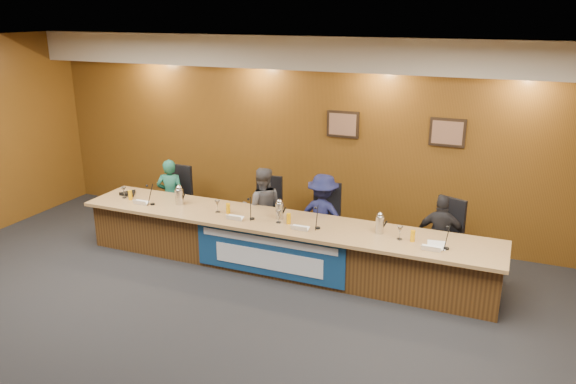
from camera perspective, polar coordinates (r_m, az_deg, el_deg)
name	(u,v)px	position (r m, az deg, el deg)	size (l,w,h in m)	color
floor	(192,357)	(6.39, -9.71, -16.20)	(10.00, 10.00, 0.00)	black
ceiling	(173,53)	(5.31, -11.57, 13.71)	(10.00, 8.00, 0.04)	silver
wall_back	(319,137)	(9.12, 3.20, 5.57)	(10.00, 0.04, 3.20)	#5A3711
soffit	(315,53)	(8.69, 2.79, 13.96)	(10.00, 0.50, 0.50)	beige
dais_body	(280,245)	(8.08, -0.78, -5.41)	(6.00, 0.80, 0.70)	#4B2E13
dais_top	(279,222)	(7.90, -0.94, -3.05)	(6.10, 0.95, 0.05)	#9A7344
banner	(268,254)	(7.72, -2.01, -6.34)	(2.20, 0.02, 0.65)	navy
banner_text_upper	(268,241)	(7.63, -2.07, -5.01)	(2.00, 0.01, 0.10)	silver
banner_text_lower	(268,260)	(7.75, -2.05, -6.91)	(1.60, 0.01, 0.28)	silver
wall_photo_left	(343,124)	(8.92, 5.60, 6.87)	(0.52, 0.04, 0.42)	black
wall_photo_right	(447,132)	(8.59, 15.89, 5.84)	(0.52, 0.04, 0.42)	black
panelist_a	(171,196)	(9.50, -11.81, -0.39)	(0.46, 0.30, 1.25)	#185443
panelist_b	(262,208)	(8.69, -2.62, -1.61)	(0.63, 0.49, 1.29)	#464549
panelist_c	(323,216)	(8.34, 3.55, -2.49)	(0.84, 0.48, 1.29)	#11143B
panelist_d	(441,237)	(8.00, 15.26, -4.40)	(0.70, 0.29, 1.20)	black
office_chair_a	(175,202)	(9.62, -11.43, -1.03)	(0.48, 0.48, 0.08)	black
office_chair_b	(265,216)	(8.83, -2.33, -2.42)	(0.48, 0.48, 0.08)	black
office_chair_c	(325,225)	(8.48, 3.75, -3.32)	(0.48, 0.48, 0.08)	black
office_chair_d	(441,242)	(8.14, 15.29, -4.92)	(0.48, 0.48, 0.08)	black
nameplate_a	(139,202)	(8.77, -14.86, -1.00)	(0.24, 0.06, 0.09)	white
microphone_a	(153,204)	(8.74, -13.59, -1.20)	(0.07, 0.07, 0.02)	black
juice_glass_a	(130,195)	(9.04, -15.73, -0.30)	(0.06, 0.06, 0.15)	#E89F02
water_glass_a	(124,193)	(9.14, -16.34, -0.06)	(0.08, 0.08, 0.18)	silver
nameplate_b	(234,217)	(7.90, -5.54, -2.59)	(0.24, 0.06, 0.09)	white
microphone_b	(252,219)	(7.93, -3.66, -2.71)	(0.07, 0.07, 0.02)	black
juice_glass_b	(228,208)	(8.17, -6.10, -1.66)	(0.06, 0.06, 0.15)	#E89F02
water_glass_b	(218,206)	(8.23, -7.17, -1.46)	(0.08, 0.08, 0.18)	silver
nameplate_c	(299,228)	(7.50, 1.13, -3.65)	(0.24, 0.06, 0.09)	white
microphone_c	(318,228)	(7.60, 3.03, -3.66)	(0.07, 0.07, 0.02)	black
juice_glass_c	(289,219)	(7.73, 0.07, -2.72)	(0.06, 0.06, 0.15)	#E89F02
water_glass_c	(278,217)	(7.77, -0.97, -2.51)	(0.08, 0.08, 0.18)	silver
nameplate_d	(431,248)	(7.10, 14.31, -5.56)	(0.24, 0.06, 0.09)	white
microphone_d	(446,248)	(7.23, 15.78, -5.54)	(0.07, 0.07, 0.02)	black
juice_glass_d	(413,236)	(7.33, 12.55, -4.39)	(0.06, 0.06, 0.15)	#E89F02
water_glass_d	(400,233)	(7.35, 11.29, -4.11)	(0.08, 0.08, 0.18)	silver
carafe_left	(179,197)	(8.65, -10.98, -0.49)	(0.13, 0.13, 0.23)	silver
carafe_mid	(280,211)	(7.90, -0.86, -1.94)	(0.11, 0.11, 0.23)	silver
carafe_right	(380,225)	(7.50, 9.30, -3.31)	(0.11, 0.11, 0.24)	silver
speakerphone	(129,194)	(9.29, -15.83, -0.15)	(0.32, 0.32, 0.05)	black
paper_stack	(436,245)	(7.31, 14.83, -5.24)	(0.22, 0.30, 0.01)	white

